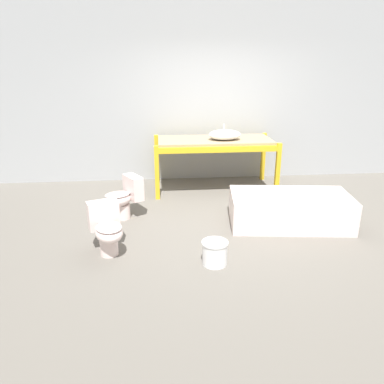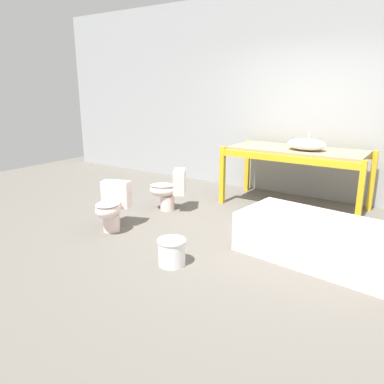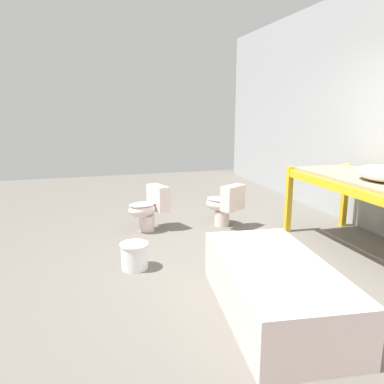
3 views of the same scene
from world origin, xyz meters
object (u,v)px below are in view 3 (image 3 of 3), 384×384
Objects in this scene: toilet_far at (148,207)px; bucket_white at (135,255)px; sink_basin at (380,173)px; bathtub_main at (274,284)px; toilet_near at (224,204)px.

toilet_far is 2.04× the size of bucket_white.
sink_basin reaches higher than bathtub_main.
bucket_white is (1.19, -0.36, -0.17)m from toilet_far.
sink_basin is 0.88× the size of toilet_near.
sink_basin is 1.84× the size of bucket_white.
bathtub_main is at bearing -67.14° from sink_basin.
sink_basin is 0.90× the size of toilet_far.
toilet_near is (-1.60, -1.08, -0.64)m from sink_basin.
toilet_near is 1.02× the size of toilet_far.
sink_basin is 2.80m from toilet_far.
sink_basin reaches higher than bucket_white.
sink_basin is at bearing 93.84° from toilet_near.
sink_basin reaches higher than toilet_far.
toilet_far is at bearing -159.02° from bathtub_main.
sink_basin reaches higher than toilet_near.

